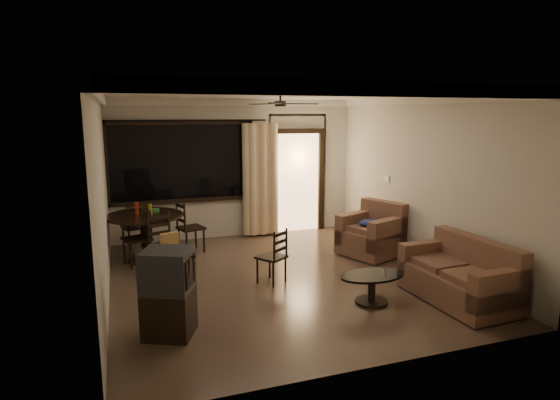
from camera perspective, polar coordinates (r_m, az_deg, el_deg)
name	(u,v)px	position (r m, az deg, el deg)	size (l,w,h in m)	color
ground	(280,278)	(7.34, 0.04, -9.49)	(5.50, 5.50, 0.00)	#7F6651
room_shell	(279,150)	(8.80, -0.11, 6.07)	(5.50, 6.70, 5.50)	beige
dining_table	(145,224)	(8.37, -16.13, -2.85)	(1.30, 1.30, 1.03)	black
dining_chair_west	(138,249)	(8.22, -16.89, -5.69)	(0.52, 0.52, 0.95)	black
dining_chair_east	(191,237)	(8.75, -10.84, -4.44)	(0.52, 0.52, 0.95)	black
dining_chair_south	(165,255)	(7.67, -13.84, -6.51)	(0.52, 0.56, 0.95)	black
dining_chair_north	(136,236)	(9.08, -17.20, -4.18)	(0.52, 0.52, 0.95)	black
tv_cabinet	(169,293)	(5.54, -13.42, -10.95)	(0.68, 0.66, 1.02)	black
sofa	(461,277)	(6.85, 21.22, -8.77)	(0.89, 1.59, 0.84)	#4D2923
armchair	(373,234)	(8.58, 11.27, -4.06)	(1.19, 1.19, 0.93)	#4D2923
coffee_table	(372,284)	(6.48, 11.14, -10.00)	(0.90, 0.54, 0.40)	black
side_chair	(272,267)	(7.08, -0.97, -8.13)	(0.52, 0.52, 0.84)	black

